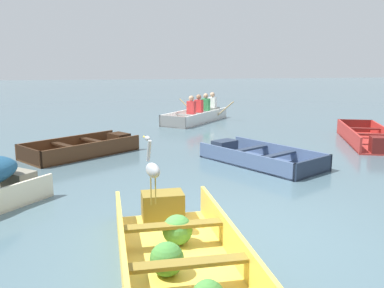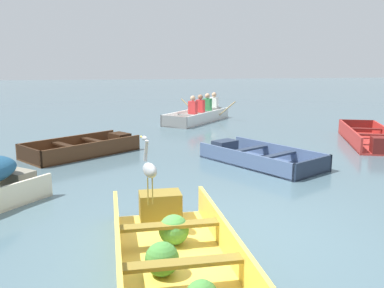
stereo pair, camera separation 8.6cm
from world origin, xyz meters
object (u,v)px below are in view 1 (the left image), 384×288
at_px(skiff_dark_varnish_mid_moored, 86,148).
at_px(heron_on_dinghy, 152,168).
at_px(dinghy_yellow_foreground, 178,251).
at_px(skiff_red_far_moored, 368,139).
at_px(skiff_slate_blue_near_moored, 257,157).
at_px(rowboat_white_with_crew, 198,114).

distance_m(skiff_dark_varnish_mid_moored, heron_on_dinghy, 5.14).
bearing_deg(dinghy_yellow_foreground, heron_on_dinghy, 104.65).
distance_m(dinghy_yellow_foreground, skiff_red_far_moored, 8.10).
relative_size(dinghy_yellow_foreground, heron_on_dinghy, 3.79).
height_order(skiff_slate_blue_near_moored, heron_on_dinghy, heron_on_dinghy).
distance_m(skiff_red_far_moored, heron_on_dinghy, 7.73).
xyz_separation_m(skiff_slate_blue_near_moored, skiff_red_far_moored, (3.44, 1.50, 0.03)).
bearing_deg(skiff_red_far_moored, skiff_dark_varnish_mid_moored, -179.48).
height_order(dinghy_yellow_foreground, skiff_dark_varnish_mid_moored, dinghy_yellow_foreground).
height_order(dinghy_yellow_foreground, skiff_slate_blue_near_moored, dinghy_yellow_foreground).
bearing_deg(heron_on_dinghy, skiff_slate_blue_near_moored, 55.29).
bearing_deg(dinghy_yellow_foreground, skiff_red_far_moored, 45.84).
height_order(skiff_dark_varnish_mid_moored, skiff_red_far_moored, skiff_red_far_moored).
xyz_separation_m(dinghy_yellow_foreground, skiff_red_far_moored, (5.64, 5.81, -0.01)).
bearing_deg(rowboat_white_with_crew, heron_on_dinghy, -102.72).
bearing_deg(skiff_slate_blue_near_moored, heron_on_dinghy, -124.71).
bearing_deg(rowboat_white_with_crew, skiff_red_far_moored, -52.38).
xyz_separation_m(skiff_dark_varnish_mid_moored, heron_on_dinghy, (1.27, -4.93, 0.75)).
xyz_separation_m(skiff_slate_blue_near_moored, skiff_dark_varnish_mid_moored, (-3.70, 1.43, 0.01)).
bearing_deg(dinghy_yellow_foreground, skiff_slate_blue_near_moored, 62.91).
distance_m(skiff_slate_blue_near_moored, skiff_red_far_moored, 3.75).
bearing_deg(rowboat_white_with_crew, dinghy_yellow_foreground, -100.64).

